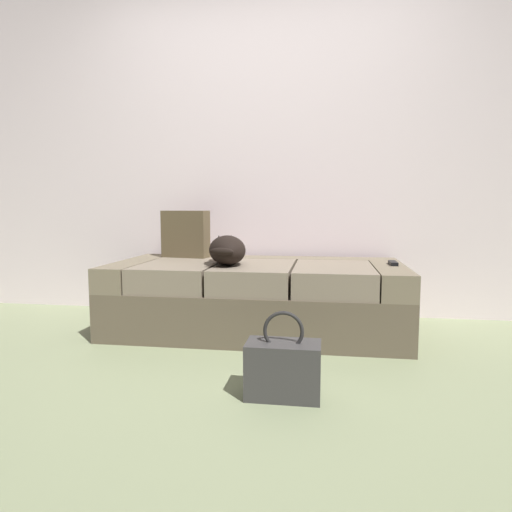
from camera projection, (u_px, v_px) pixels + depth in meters
name	position (u px, v px, depth m)	size (l,w,h in m)	color
ground_plane	(223.00, 391.00, 2.00)	(10.00, 10.00, 0.00)	gray
back_wall	(268.00, 131.00, 3.42)	(6.40, 0.10, 2.80)	white
couch	(257.00, 297.00, 2.98)	(1.89, 0.91, 0.45)	brown
dog_dark	(227.00, 249.00, 2.88)	(0.34, 0.53, 0.19)	black
tv_remote	(393.00, 263.00, 2.85)	(0.04, 0.15, 0.02)	black
throw_pillow	(186.00, 234.00, 3.28)	(0.34, 0.12, 0.34)	brown
handbag	(283.00, 368.00, 1.93)	(0.32, 0.18, 0.38)	#3C3A3B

